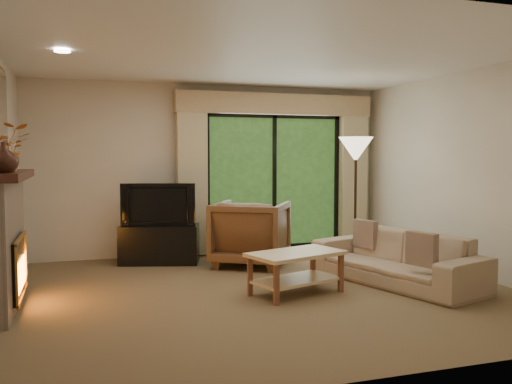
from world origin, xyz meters
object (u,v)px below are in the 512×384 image
object	(u,v)px
armchair	(251,233)
sofa	(396,258)
media_console	(160,244)
coffee_table	(296,273)

from	to	relation	value
armchair	sofa	distance (m)	2.04
media_console	coffee_table	bearing A→B (deg)	-44.96
media_console	sofa	bearing A→B (deg)	-23.72
coffee_table	media_console	bearing A→B (deg)	101.06
media_console	sofa	distance (m)	3.26
sofa	coffee_table	bearing A→B (deg)	-104.14
sofa	armchair	bearing A→B (deg)	-156.87
media_console	sofa	size ratio (longest dim) A/B	0.52
armchair	coffee_table	world-z (taller)	armchair
media_console	armchair	bearing A→B (deg)	-8.41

